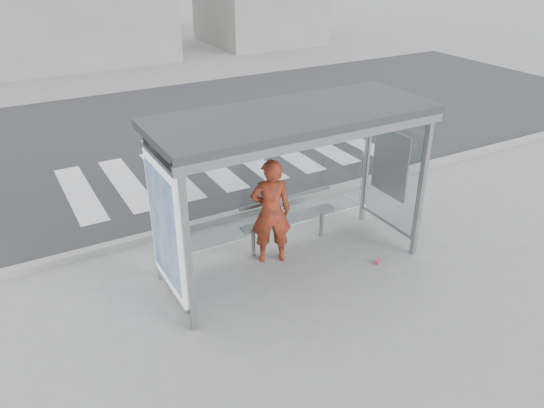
{
  "coord_description": "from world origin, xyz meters",
  "views": [
    {
      "loc": [
        -3.87,
        -6.23,
        4.9
      ],
      "look_at": [
        -0.26,
        0.2,
        1.11
      ],
      "focal_mm": 35.0,
      "sensor_mm": 36.0,
      "label": 1
    }
  ],
  "objects_px": {
    "bench": "(288,218)",
    "soda_can": "(378,262)",
    "person": "(271,212)",
    "bus_shelter": "(270,157)"
  },
  "relations": [
    {
      "from": "bench",
      "to": "soda_can",
      "type": "height_order",
      "value": "bench"
    },
    {
      "from": "bus_shelter",
      "to": "soda_can",
      "type": "height_order",
      "value": "bus_shelter"
    },
    {
      "from": "soda_can",
      "to": "bench",
      "type": "bearing_deg",
      "value": 128.9
    },
    {
      "from": "bench",
      "to": "bus_shelter",
      "type": "bearing_deg",
      "value": -141.25
    },
    {
      "from": "bus_shelter",
      "to": "soda_can",
      "type": "distance_m",
      "value": 2.65
    },
    {
      "from": "soda_can",
      "to": "person",
      "type": "bearing_deg",
      "value": 146.69
    },
    {
      "from": "person",
      "to": "soda_can",
      "type": "bearing_deg",
      "value": 167.83
    },
    {
      "from": "bench",
      "to": "soda_can",
      "type": "relative_size",
      "value": 14.69
    },
    {
      "from": "person",
      "to": "bus_shelter",
      "type": "bearing_deg",
      "value": 79.36
    },
    {
      "from": "person",
      "to": "soda_can",
      "type": "distance_m",
      "value": 1.98
    }
  ]
}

